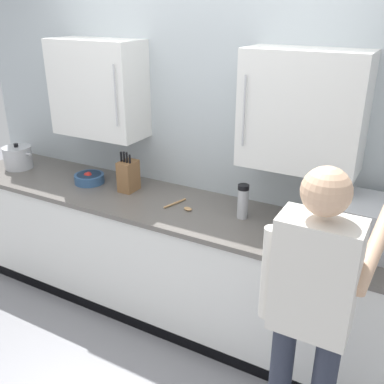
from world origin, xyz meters
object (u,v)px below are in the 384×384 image
Objects in this scene: wooden_spoon at (182,206)px; knife_block at (128,176)px; fruit_bowl at (89,178)px; stock_pot at (18,157)px; person_figure at (312,308)px; thermos_flask at (243,201)px.

knife_block is at bearing 172.11° from wooden_spoon.
wooden_spoon is at bearing -2.77° from fruit_bowl.
wooden_spoon is 0.59× the size of stock_pot.
person_figure is (1.59, -0.81, -0.05)m from knife_block.
knife_block is (-0.50, 0.07, 0.11)m from wooden_spoon.
fruit_bowl is 0.86m from wooden_spoon.
thermos_flask reaches higher than wooden_spoon.
wooden_spoon is 1.62m from stock_pot.
stock_pot is at bearing -177.88° from fruit_bowl.
thermos_flask is at bearing 7.77° from wooden_spoon.
fruit_bowl is at bearing -175.68° from knife_block.
fruit_bowl is 0.69× the size of stock_pot.
stock_pot is at bearing -177.16° from knife_block.
fruit_bowl is at bearing 158.11° from person_figure.
thermos_flask is at bearing -0.70° from knife_block.
person_figure is (1.09, -0.74, 0.06)m from wooden_spoon.
fruit_bowl is at bearing 177.23° from wooden_spoon.
thermos_flask is 0.75× the size of knife_block.
wooden_spoon is at bearing -0.48° from stock_pot.
fruit_bowl is 2.10m from person_figure.
person_figure reaches higher than knife_block.
stock_pot is (-1.62, 0.01, 0.08)m from wooden_spoon.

